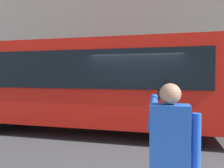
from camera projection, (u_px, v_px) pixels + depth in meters
ground_plane at (138, 138)px, 6.73m from camera, size 60.00×60.00×0.00m
building_facade_far at (153, 7)px, 13.07m from camera, size 28.00×1.55×12.00m
red_bus at (86, 82)px, 7.50m from camera, size 9.05×2.54×3.08m
pedestrian_photographer at (170, 151)px, 2.29m from camera, size 0.53×0.52×1.70m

